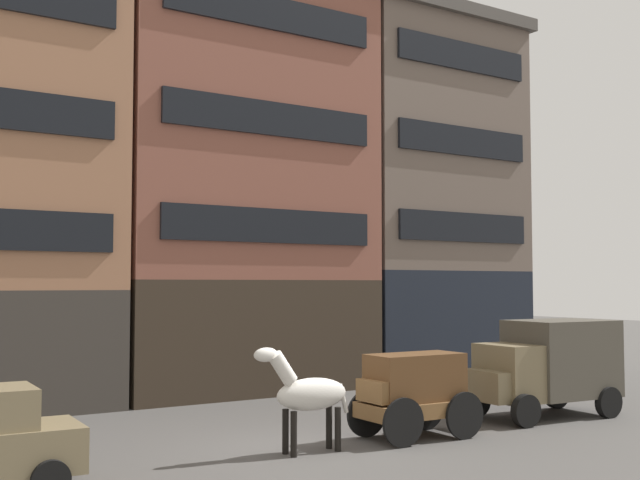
{
  "coord_description": "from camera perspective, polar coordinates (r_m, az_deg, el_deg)",
  "views": [
    {
      "loc": [
        -9.24,
        -15.01,
        3.63
      ],
      "look_at": [
        1.93,
        2.08,
        4.77
      ],
      "focal_mm": 44.28,
      "sensor_mm": 36.0,
      "label": 1
    }
  ],
  "objects": [
    {
      "name": "ground_plane",
      "position": [
        18.0,
        -1.58,
        -14.82
      ],
      "size": [
        120.0,
        120.0,
        0.0
      ],
      "primitive_type": "plane",
      "color": "#4C4947"
    },
    {
      "name": "building_center_right",
      "position": [
        28.57,
        -6.88,
        4.4
      ],
      "size": [
        9.5,
        7.21,
        14.7
      ],
      "color": "#33281E",
      "rests_on": "ground_plane"
    },
    {
      "name": "building_far_right",
      "position": [
        33.13,
        6.32,
        3.21
      ],
      "size": [
        8.06,
        7.21,
        14.54
      ],
      "color": "black",
      "rests_on": "ground_plane"
    },
    {
      "name": "cargo_wagon",
      "position": [
        19.03,
        6.78,
        -10.66
      ],
      "size": [
        2.94,
        1.59,
        1.98
      ],
      "color": "brown",
      "rests_on": "ground_plane"
    },
    {
      "name": "draft_horse",
      "position": [
        17.29,
        -0.88,
        -11.03
      ],
      "size": [
        2.35,
        0.65,
        2.3
      ],
      "color": "beige",
      "rests_on": "ground_plane"
    },
    {
      "name": "delivery_truck_near",
      "position": [
        22.74,
        16.03,
        -8.64
      ],
      "size": [
        4.46,
        2.4,
        2.62
      ],
      "color": "#7A6B4C",
      "rests_on": "ground_plane"
    }
  ]
}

